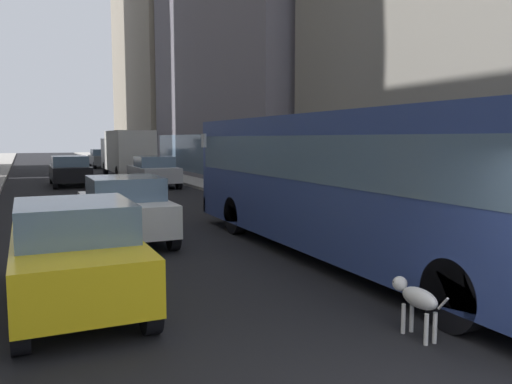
{
  "coord_description": "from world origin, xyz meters",
  "views": [
    {
      "loc": [
        -3.45,
        -2.92,
        2.56
      ],
      "look_at": [
        1.12,
        7.1,
        1.4
      ],
      "focal_mm": 35.75,
      "sensor_mm": 36.0,
      "label": 1
    }
  ],
  "objects_px": {
    "car_yellow_taxi": "(74,251)",
    "pedestrian_in_coat": "(394,199)",
    "car_grey_wagon": "(102,158)",
    "car_white_van": "(124,208)",
    "transit_bus": "(347,175)",
    "dalmatian_dog": "(416,298)",
    "box_truck": "(127,152)",
    "car_silver_sedan": "(154,171)",
    "car_black_suv": "(70,171)"
  },
  "relations": [
    {
      "from": "car_black_suv",
      "to": "car_silver_sedan",
      "type": "xyz_separation_m",
      "value": [
        4.0,
        -2.33,
        0.0
      ]
    },
    {
      "from": "car_white_van",
      "to": "dalmatian_dog",
      "type": "distance_m",
      "value": 8.29
    },
    {
      "from": "car_grey_wagon",
      "to": "car_yellow_taxi",
      "type": "height_order",
      "value": "same"
    },
    {
      "from": "car_silver_sedan",
      "to": "box_truck",
      "type": "bearing_deg",
      "value": 90.0
    },
    {
      "from": "car_yellow_taxi",
      "to": "pedestrian_in_coat",
      "type": "xyz_separation_m",
      "value": [
        7.99,
        2.19,
        0.19
      ]
    },
    {
      "from": "car_silver_sedan",
      "to": "dalmatian_dog",
      "type": "bearing_deg",
      "value": -94.51
    },
    {
      "from": "car_yellow_taxi",
      "to": "box_truck",
      "type": "height_order",
      "value": "box_truck"
    },
    {
      "from": "box_truck",
      "to": "dalmatian_dog",
      "type": "bearing_deg",
      "value": -93.37
    },
    {
      "from": "car_black_suv",
      "to": "car_white_van",
      "type": "relative_size",
      "value": 1.0
    },
    {
      "from": "car_grey_wagon",
      "to": "transit_bus",
      "type": "bearing_deg",
      "value": -90.0
    },
    {
      "from": "box_truck",
      "to": "car_yellow_taxi",
      "type": "bearing_deg",
      "value": -102.13
    },
    {
      "from": "car_silver_sedan",
      "to": "car_white_van",
      "type": "bearing_deg",
      "value": -106.04
    },
    {
      "from": "car_black_suv",
      "to": "box_truck",
      "type": "height_order",
      "value": "box_truck"
    },
    {
      "from": "car_white_van",
      "to": "dalmatian_dog",
      "type": "relative_size",
      "value": 4.4
    },
    {
      "from": "transit_bus",
      "to": "car_white_van",
      "type": "height_order",
      "value": "transit_bus"
    },
    {
      "from": "dalmatian_dog",
      "to": "car_grey_wagon",
      "type": "bearing_deg",
      "value": 87.61
    },
    {
      "from": "dalmatian_dog",
      "to": "pedestrian_in_coat",
      "type": "bearing_deg",
      "value": 52.87
    },
    {
      "from": "car_black_suv",
      "to": "dalmatian_dog",
      "type": "xyz_separation_m",
      "value": [
        2.28,
        -24.21,
        -0.31
      ]
    },
    {
      "from": "car_white_van",
      "to": "box_truck",
      "type": "distance_m",
      "value": 21.73
    },
    {
      "from": "transit_bus",
      "to": "pedestrian_in_coat",
      "type": "xyz_separation_m",
      "value": [
        2.39,
        1.35,
        -0.77
      ]
    },
    {
      "from": "car_black_suv",
      "to": "dalmatian_dog",
      "type": "relative_size",
      "value": 4.4
    },
    {
      "from": "car_black_suv",
      "to": "car_yellow_taxi",
      "type": "height_order",
      "value": "same"
    },
    {
      "from": "car_yellow_taxi",
      "to": "car_white_van",
      "type": "distance_m",
      "value": 4.98
    },
    {
      "from": "car_white_van",
      "to": "box_truck",
      "type": "xyz_separation_m",
      "value": [
        4.0,
        21.34,
        0.85
      ]
    },
    {
      "from": "car_yellow_taxi",
      "to": "car_silver_sedan",
      "type": "distance_m",
      "value": 19.45
    },
    {
      "from": "car_white_van",
      "to": "box_truck",
      "type": "bearing_deg",
      "value": 79.38
    },
    {
      "from": "car_black_suv",
      "to": "car_white_van",
      "type": "bearing_deg",
      "value": -90.0
    },
    {
      "from": "car_grey_wagon",
      "to": "pedestrian_in_coat",
      "type": "bearing_deg",
      "value": -86.19
    },
    {
      "from": "transit_bus",
      "to": "car_grey_wagon",
      "type": "relative_size",
      "value": 2.67
    },
    {
      "from": "car_silver_sedan",
      "to": "car_grey_wagon",
      "type": "bearing_deg",
      "value": 90.0
    },
    {
      "from": "transit_bus",
      "to": "box_truck",
      "type": "bearing_deg",
      "value": 90.0
    },
    {
      "from": "pedestrian_in_coat",
      "to": "car_black_suv",
      "type": "bearing_deg",
      "value": 108.8
    },
    {
      "from": "car_white_van",
      "to": "dalmatian_dog",
      "type": "xyz_separation_m",
      "value": [
        2.28,
        -7.97,
        -0.31
      ]
    },
    {
      "from": "car_black_suv",
      "to": "dalmatian_dog",
      "type": "height_order",
      "value": "car_black_suv"
    },
    {
      "from": "car_silver_sedan",
      "to": "box_truck",
      "type": "distance_m",
      "value": 7.48
    },
    {
      "from": "transit_bus",
      "to": "pedestrian_in_coat",
      "type": "relative_size",
      "value": 6.82
    },
    {
      "from": "car_white_van",
      "to": "pedestrian_in_coat",
      "type": "distance_m",
      "value": 6.88
    },
    {
      "from": "dalmatian_dog",
      "to": "car_yellow_taxi",
      "type": "bearing_deg",
      "value": 140.04
    },
    {
      "from": "car_yellow_taxi",
      "to": "pedestrian_in_coat",
      "type": "height_order",
      "value": "pedestrian_in_coat"
    },
    {
      "from": "car_grey_wagon",
      "to": "pedestrian_in_coat",
      "type": "distance_m",
      "value": 35.95
    },
    {
      "from": "car_white_van",
      "to": "dalmatian_dog",
      "type": "bearing_deg",
      "value": -74.06
    },
    {
      "from": "transit_bus",
      "to": "car_silver_sedan",
      "type": "relative_size",
      "value": 2.49
    },
    {
      "from": "transit_bus",
      "to": "car_black_suv",
      "type": "distance_m",
      "value": 20.54
    },
    {
      "from": "car_yellow_taxi",
      "to": "box_truck",
      "type": "bearing_deg",
      "value": 77.87
    },
    {
      "from": "car_yellow_taxi",
      "to": "car_black_suv",
      "type": "bearing_deg",
      "value": 85.63
    },
    {
      "from": "dalmatian_dog",
      "to": "car_white_van",
      "type": "bearing_deg",
      "value": 105.94
    },
    {
      "from": "car_yellow_taxi",
      "to": "box_truck",
      "type": "xyz_separation_m",
      "value": [
        5.6,
        26.06,
        0.84
      ]
    },
    {
      "from": "car_yellow_taxi",
      "to": "dalmatian_dog",
      "type": "relative_size",
      "value": 4.53
    },
    {
      "from": "car_yellow_taxi",
      "to": "car_white_van",
      "type": "xyz_separation_m",
      "value": [
        1.6,
        4.72,
        -0.0
      ]
    },
    {
      "from": "transit_bus",
      "to": "car_silver_sedan",
      "type": "distance_m",
      "value": 17.82
    }
  ]
}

